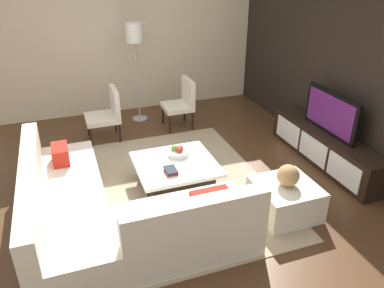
# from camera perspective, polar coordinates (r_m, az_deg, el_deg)

# --- Properties ---
(ground_plane) EXTENTS (14.00, 14.00, 0.00)m
(ground_plane) POSITION_cam_1_polar(r_m,az_deg,el_deg) (5.07, -3.18, -7.24)
(ground_plane) COLOR #4C301C
(feature_wall_back) EXTENTS (6.40, 0.12, 2.80)m
(feature_wall_back) POSITION_cam_1_polar(r_m,az_deg,el_deg) (5.76, 23.50, 10.22)
(feature_wall_back) COLOR black
(feature_wall_back) RESTS_ON ground
(side_wall_left) EXTENTS (0.12, 5.20, 2.80)m
(side_wall_left) POSITION_cam_1_polar(r_m,az_deg,el_deg) (7.50, -9.34, 15.51)
(side_wall_left) COLOR beige
(side_wall_left) RESTS_ON ground
(area_rug) EXTENTS (3.20, 2.60, 0.01)m
(area_rug) POSITION_cam_1_polar(r_m,az_deg,el_deg) (5.15, -3.51, -6.61)
(area_rug) COLOR tan
(area_rug) RESTS_ON ground
(media_console) EXTENTS (2.18, 0.43, 0.50)m
(media_console) POSITION_cam_1_polar(r_m,az_deg,el_deg) (5.97, 19.33, -0.47)
(media_console) COLOR black
(media_console) RESTS_ON ground
(television) EXTENTS (1.07, 0.06, 0.60)m
(television) POSITION_cam_1_polar(r_m,az_deg,el_deg) (5.75, 20.17, 4.42)
(television) COLOR black
(television) RESTS_ON media_console
(sectional_couch) EXTENTS (2.51, 2.31, 0.81)m
(sectional_couch) POSITION_cam_1_polar(r_m,az_deg,el_deg) (4.36, -12.82, -9.91)
(sectional_couch) COLOR beige
(sectional_couch) RESTS_ON ground
(coffee_table) EXTENTS (0.99, 1.04, 0.38)m
(coffee_table) POSITION_cam_1_polar(r_m,az_deg,el_deg) (5.07, -2.49, -4.55)
(coffee_table) COLOR black
(coffee_table) RESTS_ON ground
(accent_chair_near) EXTENTS (0.54, 0.54, 0.87)m
(accent_chair_near) POSITION_cam_1_polar(r_m,az_deg,el_deg) (6.44, -12.56, 4.80)
(accent_chair_near) COLOR black
(accent_chair_near) RESTS_ON ground
(floor_lamp) EXTENTS (0.30, 0.30, 1.77)m
(floor_lamp) POSITION_cam_1_polar(r_m,az_deg,el_deg) (6.85, -8.61, 15.24)
(floor_lamp) COLOR #A5A5AA
(floor_lamp) RESTS_ON ground
(ottoman) EXTENTS (0.70, 0.70, 0.40)m
(ottoman) POSITION_cam_1_polar(r_m,az_deg,el_deg) (4.72, 13.81, -8.05)
(ottoman) COLOR beige
(ottoman) RESTS_ON ground
(fruit_bowl) EXTENTS (0.28, 0.28, 0.14)m
(fruit_bowl) POSITION_cam_1_polar(r_m,az_deg,el_deg) (5.13, -2.10, -1.15)
(fruit_bowl) COLOR silver
(fruit_bowl) RESTS_ON coffee_table
(accent_chair_far) EXTENTS (0.53, 0.50, 0.87)m
(accent_chair_far) POSITION_cam_1_polar(r_m,az_deg,el_deg) (6.77, -1.50, 6.59)
(accent_chair_far) COLOR black
(accent_chair_far) RESTS_ON ground
(decorative_ball) EXTENTS (0.26, 0.26, 0.26)m
(decorative_ball) POSITION_cam_1_polar(r_m,az_deg,el_deg) (4.54, 14.27, -4.63)
(decorative_ball) COLOR #AD8451
(decorative_ball) RESTS_ON ottoman
(book_stack) EXTENTS (0.21, 0.14, 0.05)m
(book_stack) POSITION_cam_1_polar(r_m,az_deg,el_deg) (4.74, -3.20, -4.03)
(book_stack) COLOR maroon
(book_stack) RESTS_ON coffee_table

